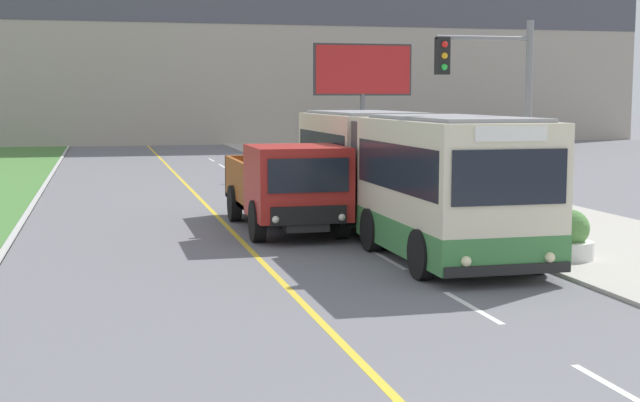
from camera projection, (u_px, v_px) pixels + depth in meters
city_bus at (402, 176)px, 22.25m from camera, size 2.75×12.24×3.16m
dump_truck at (290, 188)px, 23.25m from camera, size 2.43×6.70×2.35m
traffic_light_mast at (499, 106)px, 19.67m from camera, size 2.28×0.32×5.25m
billboard_large at (363, 75)px, 40.18m from camera, size 4.57×0.24×5.95m
planter_round_near at (570, 238)px, 19.23m from camera, size 1.02×1.02×1.08m
planter_round_second at (501, 217)px, 22.63m from camera, size 1.00×1.00×1.06m
planter_round_third at (454, 201)px, 26.05m from camera, size 1.02×1.02×1.08m
planter_round_far at (412, 189)px, 29.43m from camera, size 0.94×0.94×1.08m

